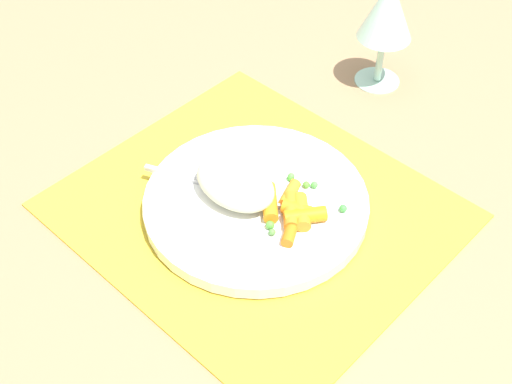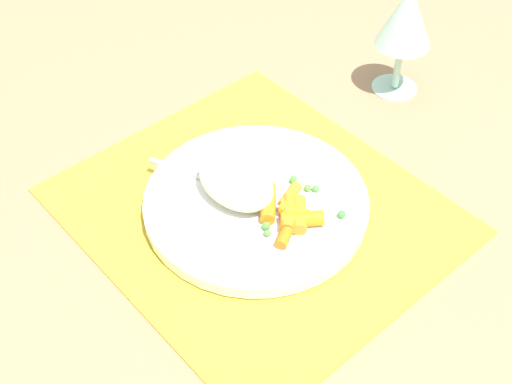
{
  "view_description": "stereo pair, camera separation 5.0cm",
  "coord_description": "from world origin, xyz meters",
  "px_view_note": "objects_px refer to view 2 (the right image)",
  "views": [
    {
      "loc": [
        0.38,
        -0.4,
        0.59
      ],
      "look_at": [
        0.0,
        0.0,
        0.03
      ],
      "focal_mm": 48.34,
      "sensor_mm": 36.0,
      "label": 1
    },
    {
      "loc": [
        0.41,
        -0.36,
        0.59
      ],
      "look_at": [
        0.0,
        0.0,
        0.03
      ],
      "focal_mm": 48.34,
      "sensor_mm": 36.0,
      "label": 2
    }
  ],
  "objects_px": {
    "fork": "(238,190)",
    "wine_glass": "(406,19)",
    "plate": "(256,203)",
    "rice_mound": "(236,182)",
    "carrot_portion": "(290,213)"
  },
  "relations": [
    {
      "from": "fork",
      "to": "wine_glass",
      "type": "distance_m",
      "value": 0.33
    },
    {
      "from": "plate",
      "to": "fork",
      "type": "height_order",
      "value": "fork"
    },
    {
      "from": "rice_mound",
      "to": "carrot_portion",
      "type": "height_order",
      "value": "rice_mound"
    },
    {
      "from": "wine_glass",
      "to": "fork",
      "type": "bearing_deg",
      "value": -84.68
    },
    {
      "from": "plate",
      "to": "fork",
      "type": "xyz_separation_m",
      "value": [
        -0.02,
        -0.01,
        0.01
      ]
    },
    {
      "from": "plate",
      "to": "carrot_portion",
      "type": "height_order",
      "value": "carrot_portion"
    },
    {
      "from": "plate",
      "to": "fork",
      "type": "bearing_deg",
      "value": -156.75
    },
    {
      "from": "plate",
      "to": "wine_glass",
      "type": "bearing_deg",
      "value": 99.29
    },
    {
      "from": "carrot_portion",
      "to": "fork",
      "type": "relative_size",
      "value": 0.48
    },
    {
      "from": "carrot_portion",
      "to": "wine_glass",
      "type": "height_order",
      "value": "wine_glass"
    },
    {
      "from": "plate",
      "to": "carrot_portion",
      "type": "xyz_separation_m",
      "value": [
        0.05,
        0.01,
        0.02
      ]
    },
    {
      "from": "fork",
      "to": "wine_glass",
      "type": "xyz_separation_m",
      "value": [
        -0.03,
        0.31,
        0.09
      ]
    },
    {
      "from": "rice_mound",
      "to": "wine_glass",
      "type": "relative_size",
      "value": 0.65
    },
    {
      "from": "plate",
      "to": "rice_mound",
      "type": "relative_size",
      "value": 2.53
    },
    {
      "from": "fork",
      "to": "plate",
      "type": "bearing_deg",
      "value": 23.25
    }
  ]
}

